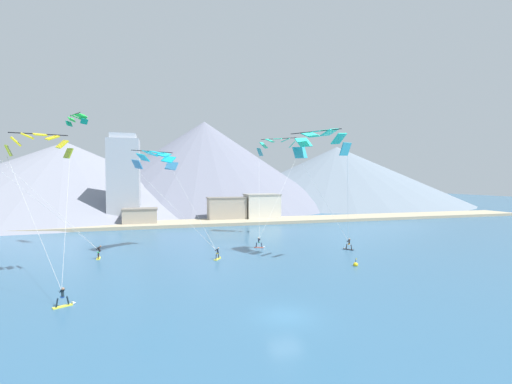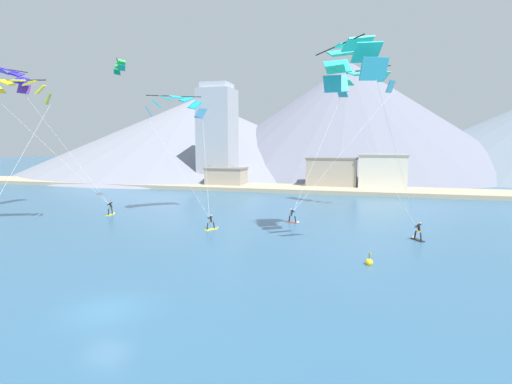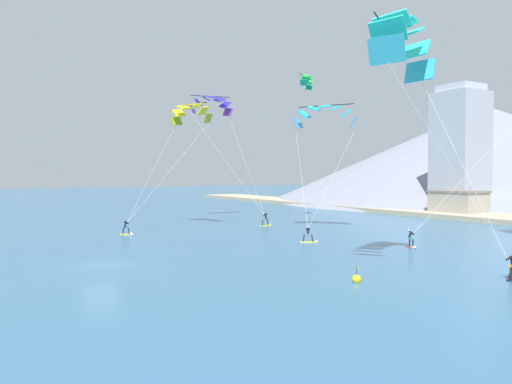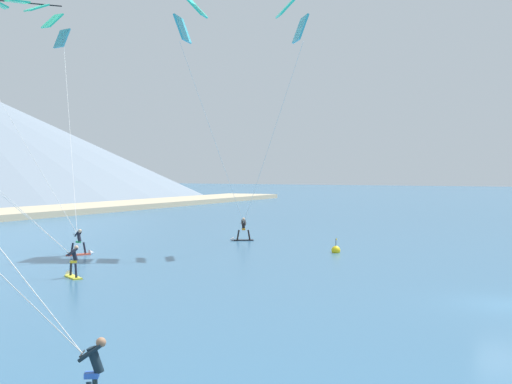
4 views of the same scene
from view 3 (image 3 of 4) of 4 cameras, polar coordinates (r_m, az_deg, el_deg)
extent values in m
plane|color=#336084|center=(37.16, -17.30, -8.01)|extent=(400.00, 400.00, 0.00)
cube|color=yellow|center=(47.36, 5.96, -5.71)|extent=(1.14, 1.45, 0.07)
cylinder|color=black|center=(47.28, 5.48, -5.27)|extent=(0.21, 0.25, 0.68)
cylinder|color=black|center=(47.34, 6.44, -5.27)|extent=(0.21, 0.25, 0.68)
cube|color=yellow|center=(47.26, 5.96, -4.82)|extent=(0.35, 0.33, 0.12)
cylinder|color=black|center=(47.17, 5.97, -4.46)|extent=(0.39, 0.35, 0.57)
cylinder|color=black|center=(47.24, 5.83, -4.25)|extent=(0.45, 0.32, 0.37)
cylinder|color=black|center=(47.26, 6.09, -4.25)|extent=(0.45, 0.32, 0.37)
cylinder|color=black|center=(47.43, 5.94, -4.26)|extent=(0.31, 0.46, 0.03)
sphere|color=tan|center=(47.03, 5.98, -4.03)|extent=(0.21, 0.21, 0.21)
cone|color=white|center=(47.42, 7.01, -5.63)|extent=(0.46, 0.45, 0.36)
cube|color=#E54C33|center=(45.93, 17.32, -6.04)|extent=(1.48, 1.05, 0.07)
cylinder|color=black|center=(46.24, 17.15, -5.50)|extent=(0.26, 0.21, 0.71)
cylinder|color=black|center=(45.51, 17.51, -5.63)|extent=(0.26, 0.21, 0.71)
cube|color=#33B266|center=(45.83, 17.33, -5.08)|extent=(0.34, 0.37, 0.12)
cylinder|color=black|center=(45.75, 17.21, -4.69)|extent=(0.38, 0.47, 0.60)
cylinder|color=black|center=(45.87, 17.28, -4.46)|extent=(0.30, 0.49, 0.39)
cylinder|color=black|center=(45.66, 17.38, -4.49)|extent=(0.30, 0.49, 0.39)
cylinder|color=black|center=(45.83, 17.54, -4.50)|extent=(0.48, 0.27, 0.03)
sphere|color=beige|center=(45.65, 17.03, -4.25)|extent=(0.22, 0.22, 0.22)
cone|color=white|center=(45.12, 17.72, -6.11)|extent=(0.43, 0.46, 0.36)
cube|color=yellow|center=(54.76, -14.63, -4.71)|extent=(1.47, 1.08, 0.07)
cylinder|color=#14232D|center=(55.00, -14.93, -4.28)|extent=(0.26, 0.22, 0.71)
cylinder|color=#14232D|center=(54.44, -14.34, -4.34)|extent=(0.26, 0.22, 0.71)
cube|color=blue|center=(54.68, -14.64, -3.90)|extent=(0.34, 0.37, 0.12)
cylinder|color=#14232D|center=(54.59, -14.70, -3.57)|extent=(0.37, 0.43, 0.60)
cylinder|color=#14232D|center=(54.73, -14.71, -3.38)|extent=(0.31, 0.49, 0.39)
cylinder|color=#14232D|center=(54.56, -14.54, -3.40)|extent=(0.31, 0.49, 0.39)
cylinder|color=black|center=(54.77, -14.49, -3.40)|extent=(0.47, 0.28, 0.03)
sphere|color=#9E7051|center=(54.47, -14.79, -3.19)|extent=(0.22, 0.22, 0.22)
cone|color=white|center=(54.15, -13.98, -4.71)|extent=(0.44, 0.46, 0.36)
cube|color=black|center=(34.68, 27.11, -8.81)|extent=(1.09, 1.47, 0.07)
cylinder|color=black|center=(34.22, 27.09, -8.29)|extent=(0.22, 0.27, 0.72)
cylinder|color=black|center=(35.00, 27.15, -8.06)|extent=(0.22, 0.27, 0.72)
cube|color=orange|center=(34.54, 27.13, -7.52)|extent=(0.38, 0.35, 0.12)
cylinder|color=black|center=(34.49, 27.23, -6.99)|extent=(0.39, 0.35, 0.61)
cylinder|color=black|center=(34.35, 27.06, -6.73)|extent=(0.49, 0.33, 0.40)
cylinder|color=black|center=(34.58, 27.08, -6.67)|extent=(0.49, 0.33, 0.40)
cylinder|color=black|center=(34.48, 26.76, -6.74)|extent=(0.28, 0.47, 0.03)
cone|color=white|center=(35.53, 27.17, -8.45)|extent=(0.46, 0.44, 0.36)
cube|color=yellow|center=(62.02, 1.06, -3.85)|extent=(0.55, 1.47, 0.07)
cylinder|color=black|center=(61.75, 0.77, -3.50)|extent=(0.14, 0.26, 0.76)
cylinder|color=black|center=(62.21, 1.36, -3.46)|extent=(0.14, 0.26, 0.76)
cube|color=#33B266|center=(61.94, 1.07, -3.09)|extent=(0.34, 0.27, 0.12)
cylinder|color=black|center=(61.83, 1.12, -2.79)|extent=(0.45, 0.26, 0.65)
cylinder|color=black|center=(61.82, 0.97, -2.62)|extent=(0.55, 0.13, 0.42)
cylinder|color=black|center=(61.97, 1.16, -2.61)|extent=(0.55, 0.13, 0.42)
cylinder|color=black|center=(62.04, 0.97, -2.63)|extent=(0.07, 0.52, 0.03)
sphere|color=brown|center=(61.67, 1.21, -2.43)|extent=(0.23, 0.23, 0.23)
cone|color=white|center=(62.53, 1.71, -3.74)|extent=(0.38, 0.33, 0.36)
cube|color=#468DB9|center=(58.79, 4.79, 7.86)|extent=(1.63, 2.12, 1.41)
cube|color=#17C1D5|center=(58.55, 5.56, 8.82)|extent=(1.93, 2.28, 1.25)
cube|color=#17C1D5|center=(58.30, 6.64, 9.46)|extent=(2.15, 2.34, 0.94)
cube|color=#17C1D5|center=(58.10, 7.89, 9.70)|extent=(2.28, 2.31, 0.51)
cube|color=#17C1D5|center=(57.95, 9.15, 9.50)|extent=(2.32, 2.19, 0.94)
cube|color=#17C1D5|center=(57.88, 10.28, 8.88)|extent=(2.26, 1.98, 1.25)
cube|color=#468DB9|center=(57.90, 11.12, 7.91)|extent=(2.09, 1.70, 1.41)
cylinder|color=black|center=(58.95, 8.00, 9.76)|extent=(5.75, 3.54, 0.10)
cylinder|color=silver|center=(52.90, 5.17, 2.14)|extent=(10.12, 5.76, 10.60)
cylinder|color=silver|center=(52.35, 8.94, 2.12)|extent=(5.00, 10.55, 10.60)
cylinder|color=silver|center=(49.76, 24.62, 3.73)|extent=(4.03, 13.77, 13.57)
cylinder|color=silver|center=(46.39, 26.52, 3.84)|extent=(10.40, 9.91, 13.57)
cube|color=olive|center=(63.66, -9.09, 8.05)|extent=(0.84, 1.61, 1.22)
cube|color=yellow|center=(63.22, -8.82, 8.92)|extent=(1.22, 1.73, 1.10)
cube|color=yellow|center=(62.58, -8.28, 9.56)|extent=(1.50, 1.79, 0.81)
cube|color=yellow|center=(61.84, -7.57, 9.85)|extent=(1.64, 1.80, 0.40)
cube|color=yellow|center=(61.12, -6.79, 9.74)|extent=(1.68, 1.74, 0.81)
cube|color=yellow|center=(60.53, -6.06, 9.24)|extent=(1.56, 1.61, 1.10)
cube|color=olive|center=(60.16, -5.51, 8.41)|extent=(1.29, 1.45, 1.22)
cylinder|color=black|center=(62.33, -7.16, 9.91)|extent=(5.13, 1.26, 0.10)
cylinder|color=silver|center=(58.94, -11.62, 2.50)|extent=(6.65, 8.27, 11.31)
cylinder|color=silver|center=(56.96, -9.72, 2.53)|extent=(1.61, 10.48, 11.31)
cube|color=#33ADC2|center=(32.75, 14.70, 15.44)|extent=(2.14, 1.83, 1.72)
cube|color=#28E3BD|center=(33.92, 14.84, 17.32)|extent=(2.41, 2.27, 1.53)
cube|color=#28E3BD|center=(35.41, 15.33, 18.19)|extent=(2.61, 2.48, 1.08)
cube|color=#28E3BD|center=(36.95, 16.05, 18.01)|extent=(2.70, 2.46, 0.46)
cube|color=#28E3BD|center=(38.30, 16.85, 16.92)|extent=(2.69, 2.26, 1.08)
cube|color=#28E3BD|center=(39.26, 17.60, 15.17)|extent=(2.59, 1.84, 1.53)
cube|color=#33ADC2|center=(39.71, 18.21, 13.02)|extent=(2.38, 1.28, 1.72)
cylinder|color=black|center=(37.20, 14.53, 17.67)|extent=(4.30, 6.18, 0.10)
cylinder|color=silver|center=(32.69, 21.04, 3.41)|extent=(4.02, 6.29, 12.00)
cylinder|color=silver|center=(36.52, 22.34, 3.24)|extent=(7.42, 0.81, 12.00)
cube|color=#6B3598|center=(71.86, -7.23, 9.40)|extent=(1.51, 0.89, 1.39)
cube|color=#3428CC|center=(72.06, -6.63, 10.16)|extent=(1.54, 1.18, 1.29)
cube|color=#3428CC|center=(72.48, -5.83, 10.63)|extent=(1.56, 1.27, 0.99)
cube|color=#3428CC|center=(73.06, -4.97, 10.75)|extent=(1.55, 1.39, 0.55)
cube|color=#3428CC|center=(73.70, -4.18, 10.50)|extent=(1.54, 1.50, 0.99)
cube|color=#3428CC|center=(74.31, -3.58, 9.93)|extent=(1.51, 1.40, 1.29)
cube|color=#6B3598|center=(74.80, -3.24, 9.13)|extent=(1.47, 1.12, 1.39)
cylinder|color=black|center=(73.63, -5.23, 10.83)|extent=(1.36, 5.78, 0.10)
cylinder|color=silver|center=(66.43, -3.51, 3.60)|extent=(12.94, 4.20, 13.73)
cylinder|color=silver|center=(68.13, -1.30, 3.56)|extent=(13.45, 2.04, 13.73)
cube|color=#109B76|center=(69.70, 5.47, 12.35)|extent=(1.13, 0.90, 0.87)
cube|color=#25D848|center=(70.27, 5.65, 12.76)|extent=(1.24, 1.08, 0.78)
cube|color=#25D848|center=(70.99, 5.82, 12.98)|extent=(1.27, 1.20, 0.59)
cube|color=#25D848|center=(71.76, 5.96, 12.97)|extent=(1.27, 1.26, 0.32)
cube|color=#25D848|center=(72.49, 6.04, 12.75)|extent=(1.21, 1.27, 0.59)
cube|color=#25D848|center=(73.10, 6.07, 12.34)|extent=(1.10, 1.23, 0.78)
cube|color=#109B76|center=(73.50, 6.03, 11.81)|extent=(0.93, 1.12, 0.87)
cylinder|color=black|center=(71.85, 5.62, 13.03)|extent=(2.17, 3.50, 0.10)
sphere|color=yellow|center=(30.80, 11.42, -9.76)|extent=(0.56, 0.56, 0.56)
cylinder|color=black|center=(30.70, 11.43, -8.84)|extent=(0.04, 0.04, 0.44)
cube|color=yellow|center=(30.60, 11.55, -8.54)|extent=(0.18, 0.01, 0.12)
cube|color=#A89E8E|center=(81.33, 22.09, -1.33)|extent=(7.19, 5.19, 3.64)
cube|color=slate|center=(81.24, 22.11, 0.06)|extent=(7.48, 5.39, 0.30)
cube|color=#A8ADB7|center=(87.79, 22.28, 4.14)|extent=(7.00, 7.00, 19.68)
cube|color=silver|center=(88.81, 22.38, 10.89)|extent=(5.60, 5.60, 1.20)
cone|color=gray|center=(131.09, 24.85, 4.00)|extent=(102.44, 102.44, 22.52)
camera|label=1|loc=(47.26, -49.89, 5.92)|focal=24.00mm
camera|label=2|loc=(24.42, -51.74, 6.47)|focal=28.00mm
camera|label=4|loc=(64.44, -26.02, 0.75)|focal=50.00mm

